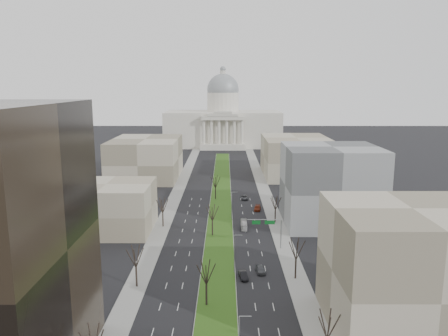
{
  "coord_description": "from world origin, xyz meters",
  "views": [
    {
      "loc": [
        1.63,
        -38.45,
        42.29
      ],
      "look_at": [
        1.22,
        105.64,
        14.79
      ],
      "focal_mm": 35.0,
      "sensor_mm": 36.0,
      "label": 1
    }
  ],
  "objects_px": {
    "car_red": "(257,208)",
    "box_van": "(244,225)",
    "car_grey_near": "(260,269)",
    "car_black": "(243,275)",
    "car_grey_far": "(244,197)"
  },
  "relations": [
    {
      "from": "car_black",
      "to": "car_grey_far",
      "type": "bearing_deg",
      "value": 77.46
    },
    {
      "from": "car_black",
      "to": "car_grey_far",
      "type": "height_order",
      "value": "car_black"
    },
    {
      "from": "car_black",
      "to": "box_van",
      "type": "bearing_deg",
      "value": 77.46
    },
    {
      "from": "car_red",
      "to": "car_grey_far",
      "type": "bearing_deg",
      "value": 113.44
    },
    {
      "from": "car_red",
      "to": "box_van",
      "type": "bearing_deg",
      "value": -97.43
    },
    {
      "from": "car_grey_near",
      "to": "box_van",
      "type": "xyz_separation_m",
      "value": [
        -2.44,
        31.54,
        0.27
      ]
    },
    {
      "from": "car_grey_near",
      "to": "car_red",
      "type": "distance_m",
      "value": 50.64
    },
    {
      "from": "car_red",
      "to": "car_grey_near",
      "type": "bearing_deg",
      "value": -84.84
    },
    {
      "from": "car_grey_near",
      "to": "car_black",
      "type": "distance_m",
      "value": 5.12
    },
    {
      "from": "car_black",
      "to": "car_red",
      "type": "xyz_separation_m",
      "value": [
        7.06,
        53.68,
        0.02
      ]
    },
    {
      "from": "car_black",
      "to": "car_red",
      "type": "height_order",
      "value": "car_red"
    },
    {
      "from": "car_black",
      "to": "box_van",
      "type": "distance_m",
      "value": 34.71
    },
    {
      "from": "car_red",
      "to": "car_grey_far",
      "type": "distance_m",
      "value": 15.15
    },
    {
      "from": "car_grey_near",
      "to": "box_van",
      "type": "distance_m",
      "value": 31.63
    },
    {
      "from": "car_grey_near",
      "to": "car_grey_far",
      "type": "xyz_separation_m",
      "value": [
        -0.88,
        65.19,
        -0.07
      ]
    }
  ]
}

